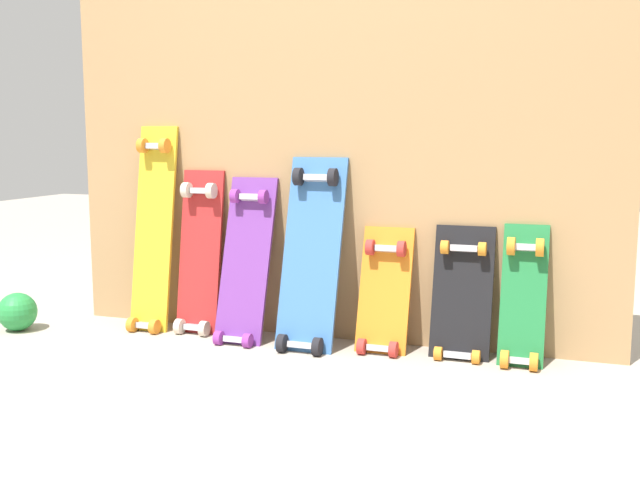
{
  "coord_description": "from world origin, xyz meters",
  "views": [
    {
      "loc": [
        0.95,
        -2.81,
        0.85
      ],
      "look_at": [
        0.0,
        -0.07,
        0.43
      ],
      "focal_mm": 41.47,
      "sensor_mm": 36.0,
      "label": 1
    }
  ],
  "objects_px": {
    "skateboard_yellow": "(153,236)",
    "skateboard_red": "(199,259)",
    "skateboard_purple": "(245,268)",
    "rubber_ball": "(17,312)",
    "skateboard_blue": "(311,261)",
    "skateboard_orange": "(384,298)",
    "skateboard_black": "(461,302)",
    "skateboard_green": "(523,304)"
  },
  "relations": [
    {
      "from": "skateboard_red",
      "to": "skateboard_green",
      "type": "xyz_separation_m",
      "value": [
        1.35,
        -0.02,
        -0.09
      ]
    },
    {
      "from": "skateboard_yellow",
      "to": "skateboard_blue",
      "type": "height_order",
      "value": "skateboard_yellow"
    },
    {
      "from": "rubber_ball",
      "to": "skateboard_green",
      "type": "bearing_deg",
      "value": 6.4
    },
    {
      "from": "skateboard_orange",
      "to": "skateboard_black",
      "type": "distance_m",
      "value": 0.3
    },
    {
      "from": "skateboard_blue",
      "to": "rubber_ball",
      "type": "relative_size",
      "value": 4.93
    },
    {
      "from": "skateboard_yellow",
      "to": "rubber_ball",
      "type": "bearing_deg",
      "value": -155.89
    },
    {
      "from": "skateboard_green",
      "to": "skateboard_yellow",
      "type": "bearing_deg",
      "value": 179.81
    },
    {
      "from": "skateboard_orange",
      "to": "skateboard_black",
      "type": "xyz_separation_m",
      "value": [
        0.3,
        0.02,
        0.01
      ]
    },
    {
      "from": "skateboard_blue",
      "to": "skateboard_green",
      "type": "xyz_separation_m",
      "value": [
        0.82,
        0.04,
        -0.12
      ]
    },
    {
      "from": "skateboard_yellow",
      "to": "rubber_ball",
      "type": "height_order",
      "value": "skateboard_yellow"
    },
    {
      "from": "skateboard_yellow",
      "to": "skateboard_blue",
      "type": "bearing_deg",
      "value": -3.15
    },
    {
      "from": "skateboard_red",
      "to": "skateboard_green",
      "type": "bearing_deg",
      "value": -0.95
    },
    {
      "from": "skateboard_yellow",
      "to": "skateboard_orange",
      "type": "bearing_deg",
      "value": -0.32
    },
    {
      "from": "skateboard_purple",
      "to": "skateboard_orange",
      "type": "relative_size",
      "value": 1.34
    },
    {
      "from": "rubber_ball",
      "to": "skateboard_purple",
      "type": "bearing_deg",
      "value": 11.75
    },
    {
      "from": "skateboard_yellow",
      "to": "skateboard_red",
      "type": "bearing_deg",
      "value": 4.58
    },
    {
      "from": "skateboard_green",
      "to": "rubber_ball",
      "type": "distance_m",
      "value": 2.12
    },
    {
      "from": "skateboard_orange",
      "to": "skateboard_black",
      "type": "bearing_deg",
      "value": 3.04
    },
    {
      "from": "skateboard_yellow",
      "to": "skateboard_black",
      "type": "bearing_deg",
      "value": 0.44
    },
    {
      "from": "skateboard_purple",
      "to": "rubber_ball",
      "type": "relative_size",
      "value": 4.45
    },
    {
      "from": "skateboard_red",
      "to": "skateboard_blue",
      "type": "height_order",
      "value": "skateboard_blue"
    },
    {
      "from": "skateboard_yellow",
      "to": "skateboard_green",
      "type": "xyz_separation_m",
      "value": [
        1.56,
        -0.01,
        -0.18
      ]
    },
    {
      "from": "skateboard_red",
      "to": "rubber_ball",
      "type": "relative_size",
      "value": 4.56
    },
    {
      "from": "skateboard_black",
      "to": "skateboard_green",
      "type": "xyz_separation_m",
      "value": [
        0.23,
        -0.02,
        0.01
      ]
    },
    {
      "from": "skateboard_purple",
      "to": "skateboard_blue",
      "type": "relative_size",
      "value": 0.9
    },
    {
      "from": "skateboard_red",
      "to": "skateboard_blue",
      "type": "bearing_deg",
      "value": -6.27
    },
    {
      "from": "skateboard_purple",
      "to": "skateboard_black",
      "type": "distance_m",
      "value": 0.89
    },
    {
      "from": "skateboard_purple",
      "to": "rubber_ball",
      "type": "distance_m",
      "value": 1.04
    },
    {
      "from": "skateboard_blue",
      "to": "skateboard_black",
      "type": "bearing_deg",
      "value": 4.94
    },
    {
      "from": "skateboard_orange",
      "to": "skateboard_black",
      "type": "height_order",
      "value": "skateboard_black"
    },
    {
      "from": "skateboard_black",
      "to": "skateboard_red",
      "type": "bearing_deg",
      "value": 179.65
    },
    {
      "from": "skateboard_red",
      "to": "skateboard_blue",
      "type": "xyz_separation_m",
      "value": [
        0.53,
        -0.06,
        0.03
      ]
    },
    {
      "from": "skateboard_green",
      "to": "skateboard_purple",
      "type": "bearing_deg",
      "value": -178.48
    },
    {
      "from": "skateboard_blue",
      "to": "skateboard_black",
      "type": "distance_m",
      "value": 0.61
    },
    {
      "from": "skateboard_purple",
      "to": "skateboard_black",
      "type": "height_order",
      "value": "skateboard_purple"
    },
    {
      "from": "skateboard_purple",
      "to": "skateboard_yellow",
      "type": "bearing_deg",
      "value": 175.6
    },
    {
      "from": "skateboard_purple",
      "to": "skateboard_green",
      "type": "distance_m",
      "value": 1.11
    },
    {
      "from": "skateboard_yellow",
      "to": "skateboard_black",
      "type": "distance_m",
      "value": 1.35
    },
    {
      "from": "skateboard_yellow",
      "to": "skateboard_black",
      "type": "relative_size",
      "value": 1.66
    },
    {
      "from": "skateboard_red",
      "to": "rubber_ball",
      "type": "distance_m",
      "value": 0.83
    },
    {
      "from": "rubber_ball",
      "to": "skateboard_yellow",
      "type": "bearing_deg",
      "value": 24.11
    },
    {
      "from": "skateboard_yellow",
      "to": "skateboard_green",
      "type": "height_order",
      "value": "skateboard_yellow"
    }
  ]
}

